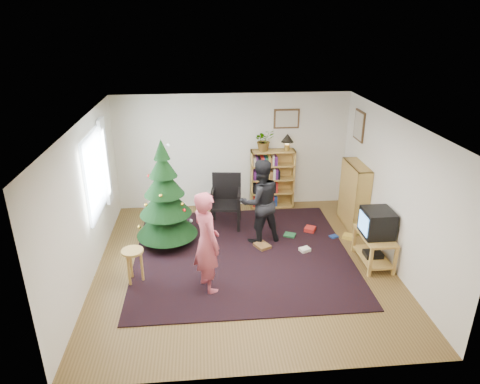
{
  "coord_description": "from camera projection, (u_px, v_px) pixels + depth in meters",
  "views": [
    {
      "loc": [
        -0.65,
        -6.34,
        4.0
      ],
      "look_at": [
        -0.01,
        0.58,
        1.1
      ],
      "focal_mm": 32.0,
      "sensor_mm": 36.0,
      "label": 1
    }
  ],
  "objects": [
    {
      "name": "wall_right",
      "position": [
        393.0,
        192.0,
        7.15
      ],
      "size": [
        0.02,
        5.0,
        2.5
      ],
      "primitive_type": "cube",
      "color": "silver",
      "rests_on": "floor"
    },
    {
      "name": "curtain",
      "position": [
        105.0,
        161.0,
        7.83
      ],
      "size": [
        0.06,
        0.35,
        1.6
      ],
      "primitive_type": "cube",
      "color": "white",
      "rests_on": "wall_left"
    },
    {
      "name": "wall_back",
      "position": [
        233.0,
        152.0,
        9.24
      ],
      "size": [
        5.0,
        0.02,
        2.5
      ],
      "primitive_type": "cube",
      "color": "silver",
      "rests_on": "floor"
    },
    {
      "name": "window_pane",
      "position": [
        95.0,
        175.0,
        7.19
      ],
      "size": [
        0.04,
        1.2,
        1.4
      ],
      "primitive_type": "cube",
      "color": "silver",
      "rests_on": "wall_left"
    },
    {
      "name": "christmas_tree",
      "position": [
        165.0,
        203.0,
        7.72
      ],
      "size": [
        1.12,
        1.12,
        2.03
      ],
      "rotation": [
        0.0,
        0.0,
        0.15
      ],
      "color": "#3F2816",
      "rests_on": "rug"
    },
    {
      "name": "bookshelf_right",
      "position": [
        354.0,
        195.0,
        8.53
      ],
      "size": [
        0.3,
        0.95,
        1.3
      ],
      "rotation": [
        0.0,
        0.0,
        1.57
      ],
      "color": "#B49040",
      "rests_on": "floor"
    },
    {
      "name": "crt_tv",
      "position": [
        377.0,
        223.0,
        7.13
      ],
      "size": [
        0.48,
        0.52,
        0.45
      ],
      "color": "black",
      "rests_on": "tv_stand"
    },
    {
      "name": "rug",
      "position": [
        242.0,
        254.0,
        7.69
      ],
      "size": [
        3.8,
        3.6,
        0.02
      ],
      "primitive_type": "cube",
      "color": "black",
      "rests_on": "floor"
    },
    {
      "name": "wall_front",
      "position": [
        267.0,
        288.0,
        4.64
      ],
      "size": [
        5.0,
        0.02,
        2.5
      ],
      "primitive_type": "cube",
      "color": "silver",
      "rests_on": "floor"
    },
    {
      "name": "wall_left",
      "position": [
        86.0,
        203.0,
        6.73
      ],
      "size": [
        0.02,
        5.0,
        2.5
      ],
      "primitive_type": "cube",
      "color": "silver",
      "rests_on": "floor"
    },
    {
      "name": "floor",
      "position": [
        244.0,
        263.0,
        7.42
      ],
      "size": [
        5.0,
        5.0,
        0.0
      ],
      "primitive_type": "plane",
      "color": "brown",
      "rests_on": "ground"
    },
    {
      "name": "picture_back",
      "position": [
        287.0,
        119.0,
        9.04
      ],
      "size": [
        0.55,
        0.03,
        0.42
      ],
      "color": "#4C3319",
      "rests_on": "wall_back"
    },
    {
      "name": "tv_stand",
      "position": [
        374.0,
        247.0,
        7.31
      ],
      "size": [
        0.48,
        0.86,
        0.55
      ],
      "color": "#B49040",
      "rests_on": "floor"
    },
    {
      "name": "person_standing",
      "position": [
        207.0,
        242.0,
        6.44
      ],
      "size": [
        0.61,
        0.71,
        1.64
      ],
      "primitive_type": "imported",
      "rotation": [
        0.0,
        0.0,
        2.01
      ],
      "color": "#B54856",
      "rests_on": "rug"
    },
    {
      "name": "potted_plant",
      "position": [
        264.0,
        140.0,
        9.04
      ],
      "size": [
        0.5,
        0.46,
        0.46
      ],
      "primitive_type": "imported",
      "rotation": [
        0.0,
        0.0,
        0.27
      ],
      "color": "gray",
      "rests_on": "bookshelf_back"
    },
    {
      "name": "stool",
      "position": [
        133.0,
        257.0,
        6.74
      ],
      "size": [
        0.35,
        0.35,
        0.58
      ],
      "color": "#B49040",
      "rests_on": "floor"
    },
    {
      "name": "person_by_chair",
      "position": [
        260.0,
        202.0,
        7.85
      ],
      "size": [
        0.92,
        0.8,
        1.62
      ],
      "primitive_type": "imported",
      "rotation": [
        0.0,
        0.0,
        3.41
      ],
      "color": "black",
      "rests_on": "rug"
    },
    {
      "name": "picture_right",
      "position": [
        359.0,
        126.0,
        8.49
      ],
      "size": [
        0.03,
        0.5,
        0.6
      ],
      "color": "#4C3319",
      "rests_on": "wall_right"
    },
    {
      "name": "bookshelf_back",
      "position": [
        272.0,
        178.0,
        9.39
      ],
      "size": [
        0.95,
        0.3,
        1.3
      ],
      "color": "#B49040",
      "rests_on": "floor"
    },
    {
      "name": "ceiling",
      "position": [
        244.0,
        121.0,
        6.46
      ],
      "size": [
        5.0,
        5.0,
        0.0
      ],
      "primitive_type": "plane",
      "rotation": [
        3.14,
        0.0,
        0.0
      ],
      "color": "white",
      "rests_on": "wall_back"
    },
    {
      "name": "table_lamp",
      "position": [
        287.0,
        139.0,
        9.07
      ],
      "size": [
        0.27,
        0.27,
        0.36
      ],
      "color": "#A57F33",
      "rests_on": "bookshelf_back"
    },
    {
      "name": "armchair",
      "position": [
        226.0,
        198.0,
        8.6
      ],
      "size": [
        0.65,
        0.65,
        1.06
      ],
      "rotation": [
        0.0,
        0.0,
        -0.13
      ],
      "color": "black",
      "rests_on": "rug"
    },
    {
      "name": "floor_clutter",
      "position": [
        308.0,
        239.0,
        8.15
      ],
      "size": [
        1.9,
        0.96,
        0.08
      ],
      "color": "#A51E19",
      "rests_on": "rug"
    }
  ]
}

